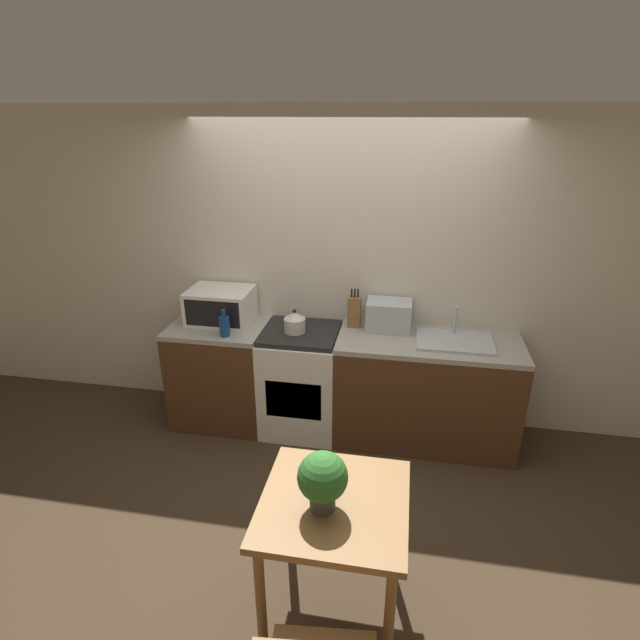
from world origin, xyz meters
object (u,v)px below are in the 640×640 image
object	(u,v)px
bottle	(224,326)
dining_table	(334,518)
stove_range	(301,380)
kettle	(295,322)
toaster_oven	(389,315)
microwave	(221,305)

from	to	relation	value
bottle	dining_table	size ratio (longest dim) A/B	0.29
bottle	stove_range	bearing A→B (deg)	18.88
kettle	dining_table	size ratio (longest dim) A/B	0.25
dining_table	bottle	bearing A→B (deg)	126.52
toaster_oven	dining_table	distance (m)	1.89
kettle	microwave	size ratio (longest dim) A/B	0.37
bottle	dining_table	world-z (taller)	bottle
stove_range	bottle	world-z (taller)	bottle
stove_range	toaster_oven	xyz separation A→B (m)	(0.69, 0.16, 0.57)
toaster_oven	bottle	bearing A→B (deg)	-164.23
microwave	dining_table	xyz separation A→B (m)	(1.24, -1.77, -0.39)
stove_range	bottle	xyz separation A→B (m)	(-0.57, -0.19, 0.54)
stove_range	dining_table	bearing A→B (deg)	-72.39
microwave	bottle	size ratio (longest dim) A/B	2.38
microwave	stove_range	bearing A→B (deg)	-7.18
toaster_oven	dining_table	xyz separation A→B (m)	(-0.16, -1.84, -0.37)
kettle	dining_table	world-z (taller)	kettle
kettle	toaster_oven	distance (m)	0.76
microwave	toaster_oven	xyz separation A→B (m)	(1.40, 0.07, -0.02)
bottle	toaster_oven	xyz separation A→B (m)	(1.26, 0.36, 0.04)
microwave	bottle	bearing A→B (deg)	-64.71
bottle	kettle	bearing A→B (deg)	18.26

